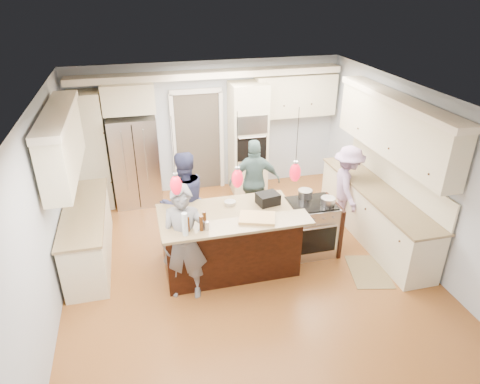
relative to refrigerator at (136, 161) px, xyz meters
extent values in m
plane|color=#A6682D|center=(1.55, -2.64, -0.90)|extent=(6.00, 6.00, 0.00)
cube|color=#B2BCC6|center=(1.55, 0.36, 0.45)|extent=(5.50, 0.04, 2.70)
cube|color=#B2BCC6|center=(1.55, -5.64, 0.45)|extent=(5.50, 0.04, 2.70)
cube|color=#B2BCC6|center=(-1.20, -2.64, 0.45)|extent=(0.04, 6.00, 2.70)
cube|color=#B2BCC6|center=(4.30, -2.64, 0.45)|extent=(0.04, 6.00, 2.70)
cube|color=white|center=(1.55, -2.64, 1.80)|extent=(5.50, 6.00, 0.04)
cube|color=#B7B7BC|center=(0.00, 0.00, 0.00)|extent=(0.90, 0.70, 1.80)
cube|color=beige|center=(2.30, 0.03, 0.25)|extent=(0.72, 0.64, 2.30)
cube|color=black|center=(2.30, -0.30, 0.65)|extent=(0.60, 0.02, 0.35)
cube|color=black|center=(2.30, -0.30, 0.15)|extent=(0.60, 0.02, 0.50)
cylinder|color=#B7B7BC|center=(2.30, -0.33, 0.40)|extent=(0.55, 0.02, 0.02)
cube|color=beige|center=(-0.80, 0.06, 0.25)|extent=(0.60, 0.58, 2.30)
cube|color=beige|center=(0.00, 0.06, 1.25)|extent=(0.95, 0.58, 0.55)
cube|color=beige|center=(3.35, 0.18, 1.05)|extent=(1.70, 0.35, 0.85)
cube|color=beige|center=(1.55, 0.16, 1.58)|extent=(5.30, 0.38, 0.12)
cube|color=#4C443A|center=(1.30, 0.35, 0.15)|extent=(0.90, 0.06, 2.10)
cube|color=white|center=(1.30, 0.31, 1.23)|extent=(1.04, 0.06, 0.10)
cube|color=beige|center=(3.95, -2.34, -0.46)|extent=(0.60, 3.00, 0.88)
cube|color=tan|center=(3.95, -2.34, 0.00)|extent=(0.64, 3.05, 0.04)
cube|color=beige|center=(4.07, -2.34, 1.08)|extent=(0.35, 3.00, 0.85)
cube|color=beige|center=(4.06, -2.34, 1.56)|extent=(0.37, 3.10, 0.10)
cube|color=beige|center=(-0.85, -1.84, -0.46)|extent=(0.60, 2.20, 0.88)
cube|color=tan|center=(-0.85, -1.84, 0.00)|extent=(0.64, 2.25, 0.04)
cube|color=beige|center=(-0.97, -1.84, 1.08)|extent=(0.35, 2.20, 0.85)
cube|color=beige|center=(-0.96, -1.84, 1.56)|extent=(0.37, 2.30, 0.10)
cube|color=black|center=(1.30, -2.49, -0.46)|extent=(2.00, 1.00, 0.88)
cube|color=tan|center=(1.30, -2.49, 0.00)|extent=(2.10, 1.10, 0.04)
cube|color=black|center=(1.30, -3.05, -0.36)|extent=(2.00, 0.12, 1.08)
cube|color=tan|center=(1.30, -3.19, 0.20)|extent=(2.10, 0.42, 0.04)
cube|color=black|center=(1.99, -2.36, 0.11)|extent=(0.38, 0.32, 0.18)
cube|color=#B7B7BC|center=(2.68, -2.49, -0.45)|extent=(0.76, 0.66, 0.90)
cube|color=black|center=(2.68, -2.83, -0.50)|extent=(0.65, 0.01, 0.45)
cube|color=black|center=(2.68, -2.49, 0.01)|extent=(0.72, 0.59, 0.02)
cube|color=black|center=(3.09, -2.49, -0.46)|extent=(0.06, 0.71, 0.88)
cylinder|color=black|center=(0.50, -3.15, 1.43)|extent=(0.01, 0.01, 0.75)
ellipsoid|color=red|center=(0.50, -3.15, 0.90)|extent=(0.15, 0.15, 0.26)
cylinder|color=black|center=(1.30, -3.15, 1.43)|extent=(0.01, 0.01, 0.75)
ellipsoid|color=red|center=(1.30, -3.15, 0.90)|extent=(0.15, 0.15, 0.26)
cylinder|color=black|center=(2.10, -3.15, 1.43)|extent=(0.01, 0.01, 0.75)
ellipsoid|color=red|center=(2.10, -3.15, 0.90)|extent=(0.15, 0.15, 0.26)
imported|color=slate|center=(0.56, -3.09, -0.03)|extent=(0.72, 0.56, 1.75)
imported|color=navy|center=(0.72, -1.79, -0.05)|extent=(1.00, 0.90, 1.70)
imported|color=slate|center=(2.08, -1.28, -0.10)|extent=(0.98, 0.51, 1.60)
imported|color=#A384B2|center=(3.68, -1.77, -0.15)|extent=(0.77, 1.08, 1.51)
cube|color=olive|center=(3.39, -3.28, -0.89)|extent=(0.76, 0.96, 0.01)
cylinder|color=silver|center=(0.57, -3.27, 0.38)|extent=(0.10, 0.10, 0.33)
cylinder|color=#42210B|center=(0.85, -3.10, 0.33)|extent=(0.06, 0.06, 0.22)
cylinder|color=#42210B|center=(0.61, -3.18, 0.33)|extent=(0.06, 0.06, 0.21)
cylinder|color=#42210B|center=(0.79, -3.21, 0.33)|extent=(0.07, 0.07, 0.22)
cylinder|color=#B7B7BC|center=(0.86, -3.21, 0.28)|extent=(0.08, 0.08, 0.12)
cube|color=tan|center=(1.59, -3.11, 0.24)|extent=(0.59, 0.50, 0.04)
cylinder|color=#B7B7BC|center=(2.64, -2.30, 0.09)|extent=(0.23, 0.23, 0.14)
cylinder|color=#B7B7BC|center=(2.91, -2.60, 0.08)|extent=(0.23, 0.23, 0.11)
camera|label=1|loc=(0.10, -8.06, 3.27)|focal=32.00mm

